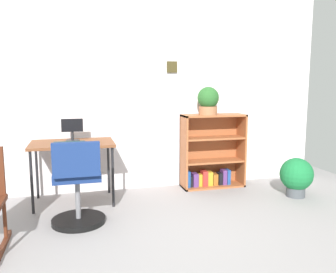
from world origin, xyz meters
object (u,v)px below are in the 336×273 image
(office_chair, at_px, (77,188))
(monitor, at_px, (72,130))
(desk, at_px, (72,147))
(bookshelf_low, at_px, (211,155))
(keyboard, at_px, (70,143))
(potted_plant_on_shelf, at_px, (208,100))
(potted_plant_floor, at_px, (296,176))

(office_chair, bearing_deg, monitor, 92.44)
(desk, xyz_separation_m, bookshelf_low, (1.77, 0.23, -0.22))
(monitor, xyz_separation_m, keyboard, (-0.03, -0.18, -0.12))
(potted_plant_on_shelf, height_order, potted_plant_floor, potted_plant_on_shelf)
(monitor, xyz_separation_m, office_chair, (0.03, -0.79, -0.47))
(monitor, relative_size, office_chair, 0.31)
(bookshelf_low, xyz_separation_m, potted_plant_on_shelf, (-0.07, -0.06, 0.72))
(office_chair, height_order, potted_plant_floor, office_chair)
(desk, height_order, potted_plant_on_shelf, potted_plant_on_shelf)
(desk, height_order, bookshelf_low, bookshelf_low)
(monitor, bearing_deg, bookshelf_low, 4.71)
(keyboard, distance_m, potted_plant_floor, 2.70)
(monitor, height_order, keyboard, monitor)
(keyboard, bearing_deg, monitor, 79.12)
(keyboard, relative_size, office_chair, 0.40)
(desk, relative_size, potted_plant_on_shelf, 2.59)
(desk, xyz_separation_m, potted_plant_on_shelf, (1.70, 0.17, 0.50))
(bookshelf_low, bearing_deg, potted_plant_on_shelf, -141.73)
(desk, height_order, monitor, monitor)
(desk, distance_m, potted_plant_on_shelf, 1.78)
(desk, distance_m, keyboard, 0.12)
(office_chair, relative_size, potted_plant_on_shelf, 2.37)
(monitor, height_order, potted_plant_on_shelf, potted_plant_on_shelf)
(desk, bearing_deg, monitor, 86.05)
(desk, bearing_deg, potted_plant_on_shelf, 5.79)
(potted_plant_on_shelf, bearing_deg, office_chair, -152.18)
(keyboard, bearing_deg, office_chair, -83.72)
(office_chair, relative_size, potted_plant_floor, 1.78)
(monitor, xyz_separation_m, bookshelf_low, (1.77, 0.15, -0.42))
(keyboard, distance_m, potted_plant_on_shelf, 1.80)
(keyboard, xyz_separation_m, bookshelf_low, (1.80, 0.32, -0.29))
(desk, relative_size, potted_plant_floor, 1.94)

